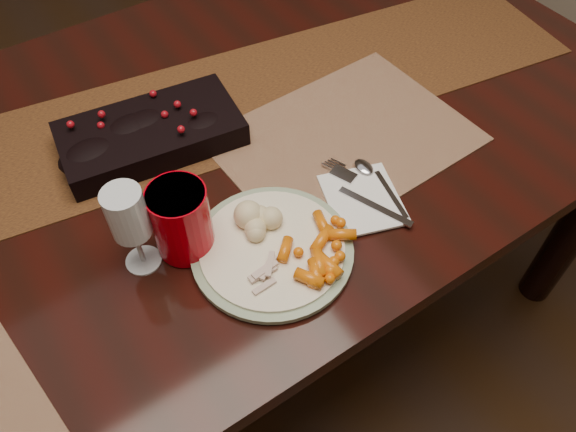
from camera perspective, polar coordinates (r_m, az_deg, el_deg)
floor at (r=1.70m, az=-5.32°, el=-10.52°), size 5.00×5.00×0.00m
dining_table at (r=1.38m, az=-6.45°, el=-3.25°), size 1.80×1.00×0.75m
table_runner at (r=1.16m, az=-7.54°, el=10.86°), size 1.60×0.56×0.00m
centerpiece at (r=1.08m, az=-13.82°, el=8.44°), size 0.35×0.21×0.07m
placemat_main at (r=1.09m, az=5.73°, el=7.77°), size 0.47×0.36×0.00m
dinner_plate at (r=0.90m, az=-1.62°, el=-3.39°), size 0.34×0.34×0.01m
baby_carrots at (r=0.88m, az=3.14°, el=-3.30°), size 0.13×0.11×0.02m
mashed_potatoes at (r=0.90m, az=-2.84°, el=-0.06°), size 0.09×0.08×0.05m
turkey_shreds at (r=0.86m, az=-2.28°, el=-6.18°), size 0.08×0.08×0.02m
napkin at (r=0.98m, az=7.60°, el=1.69°), size 0.16×0.18×0.00m
fork at (r=0.98m, az=8.04°, el=1.81°), size 0.09×0.18×0.00m
spoon at (r=1.00m, az=9.56°, el=3.07°), size 0.06×0.15×0.00m
red_cup at (r=0.88m, az=-10.79°, el=-0.45°), size 0.12×0.12×0.13m
wine_glass at (r=0.87m, az=-15.49°, el=-1.40°), size 0.07×0.07×0.17m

